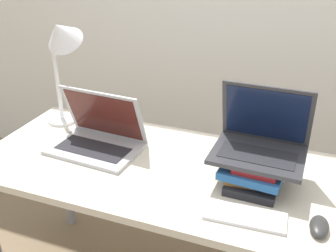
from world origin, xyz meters
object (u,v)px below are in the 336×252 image
Objects in this scene: book_stack at (256,168)px; mouse at (319,226)px; desk_lamp at (61,45)px; wireless_keyboard at (245,216)px; laptop_left at (98,137)px; laptop_on_books at (261,141)px.

book_stack is 0.31m from mouse.
mouse is at bearing -17.12° from desk_lamp.
mouse reaches higher than wireless_keyboard.
desk_lamp is (-0.23, 0.13, 0.34)m from laptop_left.
wireless_keyboard is at bearing -88.97° from laptop_on_books.
laptop_left is 0.71m from wireless_keyboard.
book_stack is at bearing -9.06° from desk_lamp.
laptop_left reaches higher than mouse.
laptop_left is 0.68m from laptop_on_books.
laptop_left is at bearing -178.85° from laptop_on_books.
laptop_on_books reaches higher than mouse.
laptop_on_books is 3.16× the size of mouse.
laptop_on_books is (0.67, 0.01, 0.10)m from laptop_left.
wireless_keyboard is (0.67, -0.24, -0.04)m from laptop_left.
wireless_keyboard is (0.01, -0.23, -0.04)m from book_stack.
laptop_on_books is 0.35m from mouse.
mouse is 1.24m from desk_lamp.
laptop_left is at bearing -30.17° from desk_lamp.
laptop_on_books reaches higher than book_stack.
desk_lamp is at bearing 157.77° from wireless_keyboard.
desk_lamp is at bearing 170.94° from book_stack.
desk_lamp reaches higher than mouse.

